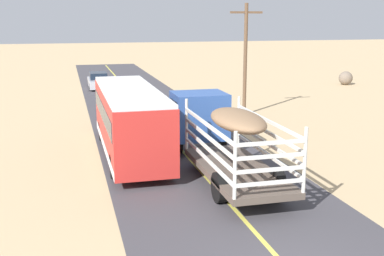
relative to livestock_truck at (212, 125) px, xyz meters
name	(u,v)px	position (x,y,z in m)	size (l,w,h in m)	color
livestock_truck	(212,125)	(0.00, 0.00, 0.00)	(2.53, 9.70, 3.02)	#3359A5
bus	(130,120)	(-3.33, 2.38, -0.04)	(2.54, 10.00, 3.21)	red
car_far	(98,81)	(-3.27, 25.53, -1.10)	(1.80, 4.40, 1.46)	silver
power_pole_mid	(245,56)	(5.43, 10.45, 2.17)	(2.20, 0.24, 7.35)	brown
boulder_near_shoulder	(346,78)	(20.28, 22.04, -1.13)	(1.34, 1.23, 1.31)	#756656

